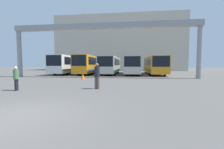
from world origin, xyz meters
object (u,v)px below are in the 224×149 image
Objects in this scene: bus_slot_3 at (132,65)px; bus_slot_2 at (111,64)px; bus_slot_4 at (154,65)px; pedestrian_mid_left at (97,75)px; bus_slot_0 at (69,64)px; bus_slot_1 at (90,64)px; traffic_cone at (83,76)px; pedestrian_near_left at (16,78)px.

bus_slot_2 is at bearing -177.19° from bus_slot_3.
pedestrian_mid_left is (-6.37, -16.97, -0.77)m from bus_slot_4.
pedestrian_mid_left is (9.05, -16.25, -0.91)m from bus_slot_0.
bus_slot_1 reaches higher than bus_slot_3.
bus_slot_1 is 17.65× the size of traffic_cone.
bus_slot_4 is 18.14m from pedestrian_mid_left.
traffic_cone is (-3.20, 6.62, -0.61)m from pedestrian_mid_left.
bus_slot_2 reaches higher than pedestrian_mid_left.
pedestrian_near_left is (-5.06, -1.32, -0.12)m from pedestrian_mid_left.
pedestrian_near_left is at bearing -89.57° from bus_slot_1.
bus_slot_0 reaches higher than traffic_cone.
bus_slot_3 is 19.85m from pedestrian_near_left.
bus_slot_1 is 0.97× the size of bus_slot_3.
pedestrian_near_left is at bearing -121.99° from bus_slot_4.
bus_slot_0 reaches higher than bus_slot_2.
traffic_cone is (5.85, -9.63, -1.51)m from bus_slot_0.
bus_slot_1 reaches higher than pedestrian_mid_left.
bus_slot_0 is 0.91× the size of bus_slot_1.
bus_slot_1 reaches higher than bus_slot_2.
bus_slot_0 is at bearing -177.33° from bus_slot_4.
bus_slot_3 is 11.93m from traffic_cone.
traffic_cone is (-1.86, -10.19, -1.39)m from bus_slot_2.
bus_slot_1 is 7.71m from bus_slot_3.
bus_slot_2 is 16.88m from pedestrian_mid_left.
bus_slot_2 is 6.73× the size of pedestrian_mid_left.
bus_slot_1 is at bearing -178.65° from bus_slot_3.
bus_slot_4 is at bearing 47.26° from traffic_cone.
bus_slot_3 is at bearing 179.54° from bus_slot_4.
bus_slot_3 reaches higher than traffic_cone.
bus_slot_3 is 6.94× the size of pedestrian_mid_left.
bus_slot_3 is (11.56, 0.75, -0.14)m from bus_slot_0.
bus_slot_0 is at bearing -175.84° from bus_slot_2.
traffic_cone is at bearing -118.81° from bus_slot_3.
pedestrian_mid_left is at bearing -98.41° from bus_slot_3.
pedestrian_mid_left is at bearing -85.44° from bus_slot_2.
bus_slot_3 is 3.85m from bus_slot_4.
bus_slot_4 is 7.87× the size of pedestrian_near_left.
bus_slot_0 is 18.62m from pedestrian_mid_left.
bus_slot_2 is 17.63× the size of traffic_cone.
bus_slot_1 is at bearing -18.00° from pedestrian_near_left.
pedestrian_mid_left is at bearing -72.84° from bus_slot_1.
pedestrian_near_left is at bearing -153.68° from pedestrian_mid_left.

